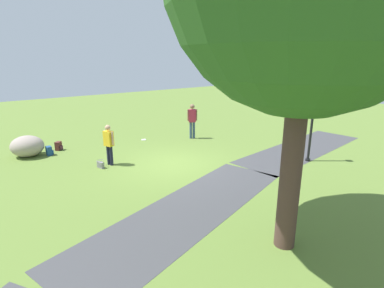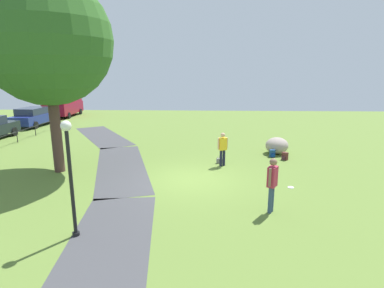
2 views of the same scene
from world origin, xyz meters
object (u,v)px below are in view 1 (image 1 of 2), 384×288
Objects in this scene: lamp_post at (313,113)px; man_near_boulder at (192,119)px; woman_with_handbag at (109,142)px; backpack_by_boulder at (49,151)px; spare_backpack_on_lawn at (59,146)px; lawn_boulder at (27,146)px; frisbee_on_grass at (144,140)px; handbag_on_grass at (101,164)px.

man_near_boulder is (1.73, -5.75, -0.96)m from lamp_post.
backpack_by_boulder is (1.68, -2.77, -0.75)m from woman_with_handbag.
woman_with_handbag reaches higher than spare_backpack_on_lawn.
lawn_boulder reaches higher than frisbee_on_grass.
lamp_post is at bearing 119.38° from frisbee_on_grass.
backpack_by_boulder is at bearing -2.81° from frisbee_on_grass.
handbag_on_grass is at bearing 13.21° from woman_with_handbag.
man_near_boulder is 6.60m from spare_backpack_on_lawn.
lamp_post reaches higher than handbag_on_grass.
frisbee_on_grass is (-5.29, 0.62, -0.45)m from lawn_boulder.
lawn_boulder is 0.90m from backpack_by_boulder.
man_near_boulder is at bearing -73.30° from lamp_post.
woman_with_handbag is 3.58m from spare_backpack_on_lawn.
lawn_boulder is at bearing -27.25° from backpack_by_boulder.
lamp_post reaches higher than man_near_boulder.
lamp_post is 8.65m from handbag_on_grass.
handbag_on_grass is (5.50, 1.40, -0.93)m from man_near_boulder.
woman_with_handbag reaches higher than frisbee_on_grass.
lamp_post is 11.29m from backpack_by_boulder.
handbag_on_grass is (7.23, -4.36, -1.89)m from lamp_post.
spare_backpack_on_lawn is at bearing -17.90° from man_near_boulder.
spare_backpack_on_lawn is (1.16, -3.30, -0.75)m from woman_with_handbag.
woman_with_handbag is 4.10× the size of spare_backpack_on_lawn.
lawn_boulder is 3.85m from handbag_on_grass.
handbag_on_grass is (-2.01, 3.27, -0.32)m from lawn_boulder.
frisbee_on_grass is (-4.00, 0.75, -0.18)m from spare_backpack_on_lawn.
man_near_boulder reaches higher than woman_with_handbag.
woman_with_handbag is 4.10× the size of backpack_by_boulder.
handbag_on_grass is 0.85× the size of spare_backpack_on_lawn.
lamp_post reaches higher than frisbee_on_grass.
backpack_by_boulder is 1.00× the size of spare_backpack_on_lawn.
handbag_on_grass is 1.37× the size of frisbee_on_grass.
handbag_on_grass is at bearing -31.07° from lamp_post.
spare_backpack_on_lawn is (-1.29, -0.13, -0.26)m from lawn_boulder.
lawn_boulder is 7.21× the size of frisbee_on_grass.
lawn_boulder is 4.04m from woman_with_handbag.
woman_with_handbag is 4.81× the size of handbag_on_grass.
woman_with_handbag is at bearing -33.31° from lamp_post.
spare_backpack_on_lawn is at bearing -174.11° from lawn_boulder.
spare_backpack_on_lawn is at bearing -10.64° from frisbee_on_grass.
lamp_post is 9.56× the size of handbag_on_grass.
man_near_boulder is (-5.06, -1.29, 0.12)m from woman_with_handbag.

